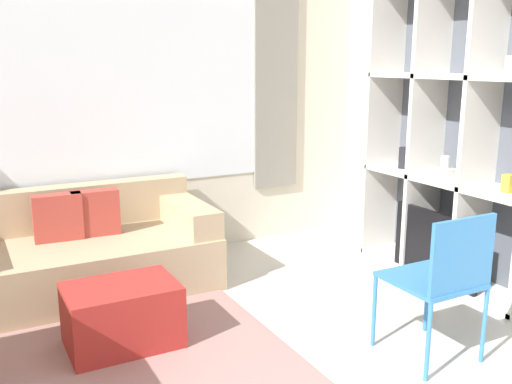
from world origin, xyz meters
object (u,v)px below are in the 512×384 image
Objects in this scene: shelving_unit at (483,138)px; ottoman at (122,316)px; folding_chair at (443,274)px; couch_main at (80,254)px.

shelving_unit is 2.72m from ottoman.
shelving_unit is 1.37m from folding_chair.
ottoman is at bearing -33.27° from folding_chair.
shelving_unit reaches higher than ottoman.
ottoman is at bearing -87.65° from couch_main.
folding_chair is at bearing -146.23° from shelving_unit.
shelving_unit is 3.02m from couch_main.
ottoman is 1.84m from folding_chair.
folding_chair reaches higher than couch_main.
shelving_unit is at bearing -146.23° from folding_chair.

